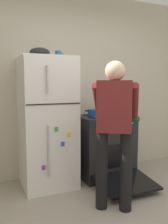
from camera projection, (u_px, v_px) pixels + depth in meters
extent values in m
cube|color=beige|center=(69.00, 85.00, 3.72)|extent=(6.00, 0.10, 2.70)
cube|color=white|center=(47.00, 122.00, 3.26)|extent=(0.68, 0.68, 1.71)
cube|color=black|center=(54.00, 104.00, 2.91)|extent=(0.67, 0.01, 0.01)
cylinder|color=#B7B7BC|center=(48.00, 151.00, 2.92)|extent=(0.02, 0.02, 0.62)
cylinder|color=#B7B7BC|center=(47.00, 79.00, 2.83)|extent=(0.02, 0.02, 0.32)
cube|color=yellow|center=(69.00, 135.00, 3.02)|extent=(0.04, 0.01, 0.06)
cube|color=blue|center=(63.00, 144.00, 3.01)|extent=(0.04, 0.01, 0.06)
cube|color=green|center=(56.00, 129.00, 2.95)|extent=(0.04, 0.01, 0.06)
cube|color=purple|center=(44.00, 168.00, 2.94)|extent=(0.04, 0.01, 0.06)
cube|color=black|center=(104.00, 146.00, 3.64)|extent=(0.76, 0.64, 0.90)
cube|color=black|center=(115.00, 156.00, 3.35)|extent=(0.53, 0.01, 0.32)
cylinder|color=black|center=(97.00, 118.00, 3.38)|extent=(0.17, 0.17, 0.01)
cylinder|color=black|center=(120.00, 116.00, 3.53)|extent=(0.17, 0.17, 0.01)
cylinder|color=black|center=(89.00, 115.00, 3.65)|extent=(0.17, 0.17, 0.01)
cylinder|color=black|center=(110.00, 114.00, 3.79)|extent=(0.17, 0.17, 0.01)
cylinder|color=silver|center=(98.00, 125.00, 3.19)|extent=(0.04, 0.03, 0.04)
cylinder|color=silver|center=(110.00, 124.00, 3.25)|extent=(0.04, 0.03, 0.04)
cylinder|color=silver|center=(121.00, 123.00, 3.32)|extent=(0.04, 0.03, 0.04)
cylinder|color=silver|center=(132.00, 122.00, 3.39)|extent=(0.04, 0.03, 0.04)
cube|color=black|center=(126.00, 182.00, 3.12)|extent=(0.72, 0.57, 0.10)
cylinder|color=black|center=(102.00, 170.00, 2.67)|extent=(0.13, 0.13, 0.86)
cylinder|color=black|center=(126.00, 172.00, 2.62)|extent=(0.13, 0.13, 0.86)
cube|color=maroon|center=(115.00, 106.00, 2.56)|extent=(0.41, 0.37, 0.54)
sphere|color=beige|center=(115.00, 71.00, 2.52)|extent=(0.21, 0.21, 0.21)
sphere|color=black|center=(115.00, 75.00, 2.52)|extent=(0.15, 0.15, 0.15)
cylinder|color=maroon|center=(98.00, 103.00, 2.79)|extent=(0.34, 0.43, 0.46)
cylinder|color=maroon|center=(134.00, 103.00, 2.71)|extent=(0.34, 0.43, 0.46)
ellipsoid|color=#1E5123|center=(101.00, 118.00, 3.00)|extent=(0.12, 0.18, 0.10)
ellipsoid|color=#1E5123|center=(134.00, 119.00, 2.92)|extent=(0.12, 0.18, 0.10)
cylinder|color=#19479E|center=(96.00, 113.00, 3.47)|extent=(0.22, 0.22, 0.10)
cube|color=black|center=(87.00, 111.00, 3.41)|extent=(0.05, 0.03, 0.02)
cube|color=black|center=(104.00, 110.00, 3.52)|extent=(0.05, 0.03, 0.02)
cylinder|color=#2D6093|center=(58.00, 54.00, 3.27)|extent=(0.08, 0.08, 0.10)
torus|color=#2D6093|center=(61.00, 54.00, 3.29)|extent=(0.06, 0.01, 0.06)
cylinder|color=brown|center=(115.00, 107.00, 3.88)|extent=(0.05, 0.05, 0.18)
ellipsoid|color=black|center=(40.00, 52.00, 3.12)|extent=(0.26, 0.26, 0.12)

